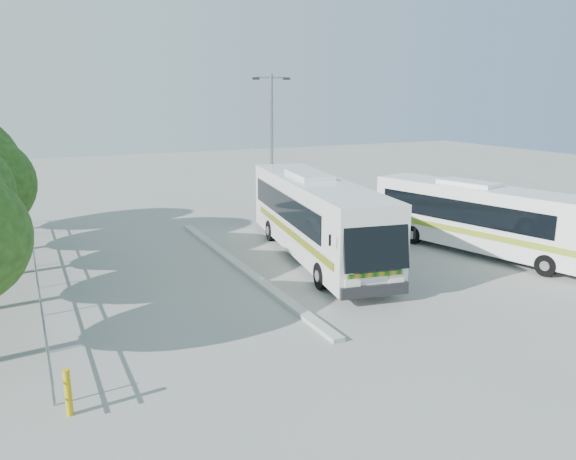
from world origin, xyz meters
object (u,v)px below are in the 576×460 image
coach_adjacent (484,218)px  lamppost (272,144)px  bollard (68,392)px  coach_main (316,216)px

coach_adjacent → lamppost: bearing=111.2°
lamppost → bollard: bearing=-114.7°
coach_main → lamppost: (0.73, 6.35, 2.57)m
coach_main → bollard: size_ratio=11.30×
coach_main → coach_adjacent: coach_main is taller
coach_main → coach_adjacent: bearing=-11.0°
lamppost → bollard: size_ratio=7.22×
coach_main → lamppost: 6.88m
lamppost → bollard: (-11.70, -14.96, -3.89)m
coach_adjacent → lamppost: 11.38m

